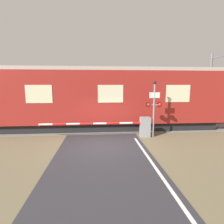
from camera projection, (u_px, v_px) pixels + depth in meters
ground_plane at (103, 145)px, 9.26m from camera, size 80.00×80.00×0.00m
track_bed at (101, 128)px, 12.86m from camera, size 36.00×3.20×0.13m
train at (109, 98)px, 12.57m from camera, size 16.18×2.83×4.34m
crossing_barrier at (135, 126)px, 10.71m from camera, size 6.75×0.44×1.23m
signal_post at (154, 106)px, 10.51m from camera, size 0.99×0.26×3.40m
catenary_pole at (210, 87)px, 15.02m from camera, size 0.20×1.90×5.80m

